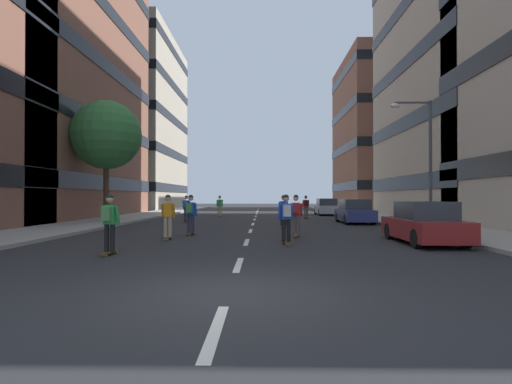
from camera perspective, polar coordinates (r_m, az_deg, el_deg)
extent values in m
plane|color=#28282B|center=(29.65, -0.23, -3.92)|extent=(134.20, 134.20, 0.00)
cube|color=#9E9991|center=(34.01, -16.60, -3.35)|extent=(3.96, 61.51, 0.14)
cube|color=#9E9991|center=(33.67, 16.52, -3.38)|extent=(3.96, 61.51, 0.14)
cube|color=silver|center=(5.53, -5.65, -18.51)|extent=(0.16, 2.20, 0.01)
cube|color=silver|center=(10.39, -2.44, -10.04)|extent=(0.16, 2.20, 0.01)
cube|color=silver|center=(15.33, -1.33, -6.98)|extent=(0.16, 2.20, 0.01)
cube|color=silver|center=(20.31, -0.77, -5.42)|extent=(0.16, 2.20, 0.01)
cube|color=silver|center=(25.29, -0.43, -4.47)|extent=(0.16, 2.20, 0.01)
cube|color=silver|center=(30.28, -0.21, -3.84)|extent=(0.16, 2.20, 0.01)
cube|color=silver|center=(35.27, -0.04, -3.38)|extent=(0.16, 2.20, 0.01)
cube|color=silver|center=(40.27, 0.08, -3.04)|extent=(0.16, 2.20, 0.01)
cube|color=silver|center=(45.26, 0.17, -2.77)|extent=(0.16, 2.20, 0.01)
cube|color=silver|center=(50.26, 0.25, -2.56)|extent=(0.16, 2.20, 0.01)
cube|color=silver|center=(55.26, 0.31, -2.38)|extent=(0.16, 2.20, 0.01)
cube|color=brown|center=(40.17, -30.22, 20.39)|extent=(14.54, 22.65, 32.11)
cube|color=black|center=(37.54, -30.33, 1.06)|extent=(14.66, 22.77, 1.10)
cube|color=black|center=(37.94, -30.29, 8.01)|extent=(14.66, 22.77, 1.10)
cube|color=black|center=(38.89, -30.26, 14.70)|extent=(14.66, 22.77, 1.10)
cube|color=black|center=(40.34, -30.22, 21.00)|extent=(14.66, 22.77, 1.10)
cube|color=#B2A893|center=(60.31, -18.15, 8.98)|extent=(14.54, 19.48, 23.47)
cube|color=black|center=(59.48, -18.18, 0.48)|extent=(14.66, 19.60, 1.10)
cube|color=black|center=(59.75, -18.17, 4.99)|extent=(14.66, 19.60, 1.10)
cube|color=black|center=(60.39, -18.15, 9.42)|extent=(14.66, 19.60, 1.10)
cube|color=black|center=(61.38, -18.14, 13.74)|extent=(14.66, 19.60, 1.10)
cube|color=black|center=(62.71, -18.12, 17.90)|extent=(14.66, 19.60, 1.10)
cube|color=#B2A893|center=(39.62, 30.49, 20.79)|extent=(14.54, 17.58, 32.22)
cube|color=black|center=(36.93, 30.61, 1.11)|extent=(14.66, 17.70, 1.10)
cube|color=black|center=(37.34, 30.57, 8.18)|extent=(14.66, 17.70, 1.10)
cube|color=black|center=(38.31, 30.53, 15.00)|extent=(14.66, 17.70, 1.10)
cube|color=black|center=(39.79, 30.49, 21.40)|extent=(14.66, 17.70, 1.10)
cube|color=brown|center=(59.69, 18.93, 7.56)|extent=(14.54, 16.90, 20.32)
cube|color=black|center=(59.10, 18.95, 0.72)|extent=(14.66, 17.02, 1.10)
cube|color=black|center=(59.43, 18.93, 5.62)|extent=(14.66, 17.02, 1.10)
cube|color=black|center=(60.20, 18.91, 10.43)|extent=(14.66, 17.02, 1.10)
cube|color=black|center=(61.37, 18.90, 15.09)|extent=(14.66, 17.02, 1.10)
cube|color=#B2B7BF|center=(38.14, 9.76, -2.38)|extent=(1.80, 4.40, 0.70)
cube|color=#2D3338|center=(37.97, 9.80, -1.37)|extent=(1.60, 2.10, 0.64)
cylinder|color=black|center=(39.47, 8.29, -2.62)|extent=(0.22, 0.64, 0.64)
cylinder|color=black|center=(39.70, 10.58, -2.61)|extent=(0.22, 0.64, 0.64)
cylinder|color=black|center=(36.59, 8.87, -2.78)|extent=(0.22, 0.64, 0.64)
cylinder|color=black|center=(36.85, 11.34, -2.76)|extent=(0.22, 0.64, 0.64)
cube|color=navy|center=(26.90, 13.51, -3.11)|extent=(1.80, 4.40, 0.70)
cube|color=#2D3338|center=(26.73, 13.58, -1.68)|extent=(1.60, 2.10, 0.64)
cylinder|color=black|center=(28.17, 11.28, -3.43)|extent=(0.22, 0.64, 0.64)
cylinder|color=black|center=(28.50, 14.45, -3.38)|extent=(0.22, 0.64, 0.64)
cylinder|color=black|center=(25.32, 12.46, -3.74)|extent=(0.22, 0.64, 0.64)
cylinder|color=black|center=(25.69, 15.96, -3.68)|extent=(0.22, 0.64, 0.64)
cube|color=maroon|center=(16.12, 22.28, -4.75)|extent=(1.80, 4.40, 0.70)
cube|color=#2D3338|center=(15.95, 22.47, -2.38)|extent=(1.60, 2.10, 0.64)
cylinder|color=black|center=(17.24, 18.03, -5.19)|extent=(0.22, 0.64, 0.64)
cylinder|color=black|center=(17.77, 22.99, -5.04)|extent=(0.22, 0.64, 0.64)
cylinder|color=black|center=(14.50, 21.42, -6.05)|extent=(0.22, 0.64, 0.64)
cylinder|color=black|center=(15.13, 27.13, -5.80)|extent=(0.22, 0.64, 0.64)
cylinder|color=#4C3823|center=(28.49, -20.11, 0.31)|extent=(0.36, 0.36, 4.01)
sphere|color=#387A3D|center=(28.77, -20.08, 7.46)|extent=(4.50, 4.50, 4.50)
cylinder|color=#3F3F44|center=(22.92, 23.10, 3.65)|extent=(0.16, 0.16, 6.50)
cylinder|color=#3F3F44|center=(23.05, 20.95, 11.53)|extent=(1.80, 0.10, 0.10)
ellipsoid|color=silver|center=(22.73, 18.78, 11.31)|extent=(0.50, 0.30, 0.24)
cube|color=brown|center=(16.68, -12.16, -6.19)|extent=(0.22, 0.90, 0.02)
cylinder|color=#D8BF4C|center=(17.00, -11.94, -6.24)|extent=(0.18, 0.07, 0.07)
cylinder|color=#D8BF4C|center=(16.38, -12.39, -6.45)|extent=(0.18, 0.07, 0.07)
cylinder|color=tan|center=(16.67, -12.46, -4.77)|extent=(0.14, 0.14, 0.80)
cylinder|color=tan|center=(16.63, -11.85, -4.78)|extent=(0.14, 0.14, 0.80)
cube|color=orange|center=(16.61, -12.15, -2.45)|extent=(0.32, 0.21, 0.55)
cylinder|color=orange|center=(16.71, -12.86, -2.53)|extent=(0.10, 0.23, 0.55)
cylinder|color=orange|center=(16.62, -11.37, -2.55)|extent=(0.10, 0.23, 0.55)
sphere|color=tan|center=(16.62, -12.14, -0.88)|extent=(0.22, 0.22, 0.22)
sphere|color=black|center=(16.62, -12.14, -0.71)|extent=(0.21, 0.21, 0.21)
cube|color=brown|center=(12.78, -19.70, -7.88)|extent=(0.31, 0.92, 0.02)
cylinder|color=#D8BF4C|center=(13.06, -19.04, -7.92)|extent=(0.19, 0.09, 0.07)
cylinder|color=#D8BF4C|center=(12.50, -20.39, -8.25)|extent=(0.19, 0.09, 0.07)
cylinder|color=black|center=(12.77, -20.05, -6.02)|extent=(0.16, 0.16, 0.80)
cylinder|color=black|center=(12.69, -19.33, -6.06)|extent=(0.16, 0.16, 0.80)
cube|color=green|center=(12.68, -19.68, -3.00)|extent=(0.34, 0.24, 0.55)
cylinder|color=green|center=(12.83, -20.45, -3.09)|extent=(0.12, 0.24, 0.55)
cylinder|color=green|center=(12.63, -18.69, -3.14)|extent=(0.12, 0.24, 0.55)
sphere|color=tan|center=(12.69, -19.63, -0.94)|extent=(0.22, 0.22, 0.22)
sphere|color=black|center=(12.69, -19.63, -0.72)|extent=(0.21, 0.21, 0.21)
cube|color=#4C8C4C|center=(12.52, -20.06, -2.89)|extent=(0.28, 0.19, 0.40)
cube|color=brown|center=(14.62, 4.20, -6.99)|extent=(0.31, 0.92, 0.02)
cylinder|color=#D8BF4C|center=(14.94, 3.98, -7.03)|extent=(0.19, 0.09, 0.07)
cylinder|color=#D8BF4C|center=(14.32, 4.44, -7.31)|extent=(0.19, 0.09, 0.07)
cylinder|color=black|center=(14.57, 3.85, -5.38)|extent=(0.16, 0.16, 0.80)
cylinder|color=black|center=(14.60, 4.55, -5.37)|extent=(0.16, 0.16, 0.80)
cube|color=blue|center=(14.54, 4.20, -2.73)|extent=(0.34, 0.24, 0.55)
cylinder|color=blue|center=(14.56, 3.31, -2.83)|extent=(0.12, 0.24, 0.55)
cylinder|color=blue|center=(14.64, 5.01, -2.82)|extent=(0.12, 0.24, 0.55)
sphere|color=tan|center=(14.55, 4.18, -0.93)|extent=(0.22, 0.22, 0.22)
sphere|color=black|center=(14.55, 4.18, -0.74)|extent=(0.21, 0.21, 0.21)
cube|color=beige|center=(14.37, 4.33, -2.63)|extent=(0.28, 0.19, 0.40)
cube|color=brown|center=(17.24, 5.58, -6.02)|extent=(0.33, 0.92, 0.02)
cylinder|color=#D8BF4C|center=(17.56, 5.64, -6.07)|extent=(0.19, 0.10, 0.07)
cylinder|color=#D8BF4C|center=(16.93, 5.51, -6.28)|extent=(0.19, 0.10, 0.07)
cylinder|color=#594C47|center=(17.21, 5.28, -4.65)|extent=(0.16, 0.16, 0.80)
cylinder|color=#594C47|center=(17.20, 5.88, -4.65)|extent=(0.16, 0.16, 0.80)
cube|color=red|center=(17.17, 5.57, -2.40)|extent=(0.35, 0.24, 0.55)
cylinder|color=red|center=(17.24, 4.85, -2.49)|extent=(0.12, 0.24, 0.55)
cylinder|color=red|center=(17.21, 6.32, -2.49)|extent=(0.12, 0.24, 0.55)
sphere|color=beige|center=(17.18, 5.58, -0.88)|extent=(0.22, 0.22, 0.22)
sphere|color=black|center=(17.18, 5.58, -0.72)|extent=(0.21, 0.21, 0.21)
cube|color=#A52626|center=(16.99, 5.54, -2.32)|extent=(0.28, 0.20, 0.40)
cube|color=brown|center=(34.44, -5.07, -3.32)|extent=(0.27, 0.91, 0.02)
cylinder|color=#D8BF4C|center=(34.76, -5.05, -3.37)|extent=(0.18, 0.08, 0.07)
cylinder|color=#D8BF4C|center=(34.12, -5.09, -3.42)|extent=(0.18, 0.08, 0.07)
cylinder|color=tan|center=(34.42, -5.22, -2.63)|extent=(0.15, 0.15, 0.80)
cylinder|color=tan|center=(34.42, -4.92, -2.63)|extent=(0.15, 0.15, 0.80)
cube|color=green|center=(34.40, -5.07, -1.51)|extent=(0.33, 0.22, 0.55)
cylinder|color=green|center=(34.46, -5.43, -1.55)|extent=(0.11, 0.24, 0.55)
cylinder|color=green|center=(34.45, -4.70, -1.55)|extent=(0.11, 0.24, 0.55)
sphere|color=beige|center=(34.42, -5.07, -0.75)|extent=(0.22, 0.22, 0.22)
sphere|color=black|center=(34.42, -5.07, -0.67)|extent=(0.21, 0.21, 0.21)
cube|color=brown|center=(22.81, 3.84, -4.70)|extent=(0.23, 0.91, 0.02)
cylinder|color=#D8BF4C|center=(23.13, 3.77, -4.76)|extent=(0.18, 0.08, 0.07)
cylinder|color=#D8BF4C|center=(22.49, 3.90, -4.87)|extent=(0.18, 0.08, 0.07)
cylinder|color=black|center=(22.77, 3.61, -3.66)|extent=(0.14, 0.14, 0.80)
cylinder|color=black|center=(22.79, 4.06, -3.66)|extent=(0.14, 0.14, 0.80)
cube|color=blue|center=(22.76, 3.83, -1.97)|extent=(0.33, 0.21, 0.55)
cylinder|color=blue|center=(22.79, 3.27, -2.03)|extent=(0.10, 0.23, 0.55)
cylinder|color=blue|center=(22.83, 4.37, -2.03)|extent=(0.10, 0.23, 0.55)
sphere|color=#997051|center=(22.77, 3.83, -0.82)|extent=(0.22, 0.22, 0.22)
sphere|color=black|center=(22.77, 3.83, -0.69)|extent=(0.21, 0.21, 0.21)
cube|color=brown|center=(27.78, -9.66, -3.96)|extent=(0.30, 0.92, 0.02)
cylinder|color=#D8BF4C|center=(28.09, -9.48, -4.02)|extent=(0.19, 0.09, 0.07)
cylinder|color=#D8BF4C|center=(27.48, -9.86, -4.09)|extent=(0.19, 0.09, 0.07)
cylinder|color=#2D334C|center=(27.79, -9.84, -3.11)|extent=(0.15, 0.15, 0.80)
cylinder|color=#2D334C|center=(27.74, -9.48, -3.11)|extent=(0.15, 0.15, 0.80)
cube|color=blue|center=(27.74, -9.66, -1.72)|extent=(0.34, 0.23, 0.55)
cylinder|color=blue|center=(27.86, -10.06, -1.77)|extent=(0.11, 0.24, 0.55)
cylinder|color=blue|center=(27.73, -9.20, -1.78)|extent=(0.11, 0.24, 0.55)
sphere|color=tan|center=(27.76, -9.65, -0.78)|extent=(0.22, 0.22, 0.22)
sphere|color=black|center=(27.76, -9.65, -0.67)|extent=(0.21, 0.21, 0.21)
cube|color=#3F72BF|center=(27.57, -9.77, -1.66)|extent=(0.28, 0.19, 0.40)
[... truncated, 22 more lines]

